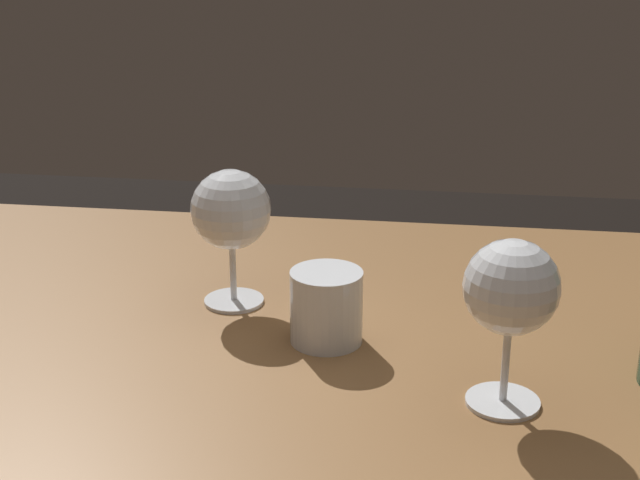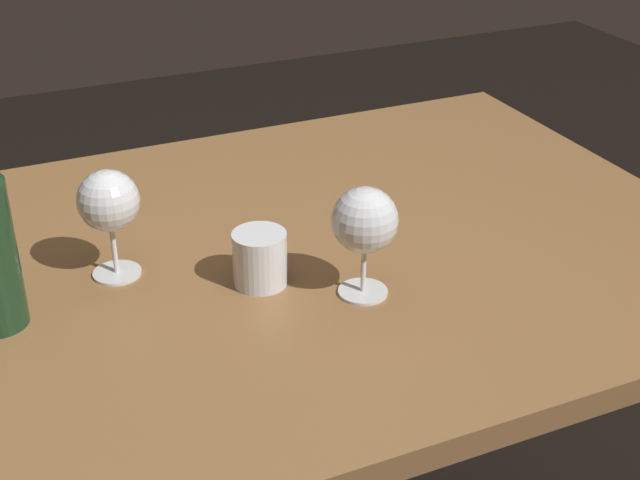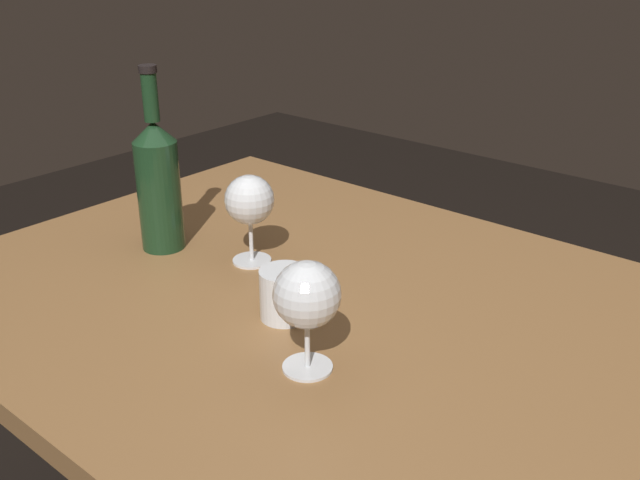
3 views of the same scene
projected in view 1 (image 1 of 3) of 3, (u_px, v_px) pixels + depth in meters
The scene contains 4 objects.
dining_table at pixel (270, 454), 0.90m from camera, with size 1.30×0.90×0.74m.
wine_glass_left at pixel (231, 212), 0.99m from camera, with size 0.09×0.09×0.15m.
wine_glass_right at pixel (511, 291), 0.78m from camera, with size 0.08×0.08×0.15m.
water_tumbler at pixel (326, 309), 0.92m from camera, with size 0.07×0.07×0.08m.
Camera 1 is at (-0.16, 0.76, 1.16)m, focal length 51.93 mm.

